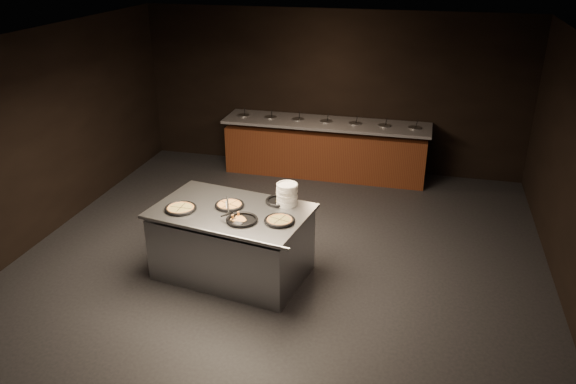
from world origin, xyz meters
name	(u,v)px	position (x,y,z in m)	size (l,w,h in m)	color
room	(272,171)	(0.00, 0.00, 1.45)	(7.02, 8.02, 2.92)	black
salad_bar	(325,152)	(0.00, 3.56, 0.44)	(3.70, 0.83, 1.18)	#4F2712
serving_counter	(232,243)	(-0.52, -0.07, 0.44)	(2.08, 1.52, 0.92)	#A8ABB0
plate_stack	(287,194)	(0.12, 0.24, 1.05)	(0.27, 0.27, 0.28)	white
pan_veggie_whole	(181,208)	(-1.12, -0.22, 0.93)	(0.40, 0.40, 0.04)	black
pan_cheese_whole	(230,205)	(-0.57, 0.02, 0.93)	(0.37, 0.37, 0.04)	black
pan_cheese_slices_a	(280,201)	(0.01, 0.29, 0.93)	(0.36, 0.36, 0.04)	black
pan_cheese_slices_b	(242,220)	(-0.29, -0.33, 0.93)	(0.38, 0.38, 0.04)	black
pan_veggie_slices	(280,220)	(0.15, -0.24, 0.93)	(0.37, 0.37, 0.04)	black
server_left	(227,205)	(-0.55, -0.11, 0.99)	(0.22, 0.31, 0.17)	#A8ABB0
server_right	(230,217)	(-0.41, -0.41, 0.99)	(0.30, 0.14, 0.15)	#A8ABB0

